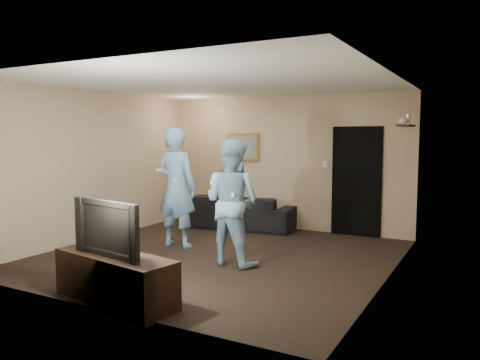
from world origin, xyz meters
The scene contains 19 objects.
ground centered at (0.00, 0.00, 0.00)m, with size 5.00×5.00×0.00m, color black.
ceiling centered at (0.00, 0.00, 2.60)m, with size 5.00×5.00×0.04m, color silver.
wall_back centered at (0.00, 2.50, 1.30)m, with size 5.00×0.04×2.60m, color tan.
wall_front centered at (0.00, -2.50, 1.30)m, with size 5.00×0.04×2.60m, color tan.
wall_left centered at (-2.50, 0.00, 1.30)m, with size 0.04×5.00×2.60m, color tan.
wall_right centered at (2.50, 0.00, 1.30)m, with size 0.04×5.00×2.60m, color tan.
sofa centered at (-0.79, 2.09, 0.33)m, with size 2.24×0.88×0.66m, color black.
throw_pillow centered at (-1.28, 2.09, 0.48)m, with size 0.42×0.13×0.42m, color #164434.
painting_frame centered at (-0.90, 2.48, 1.60)m, with size 0.72×0.05×0.57m, color olive.
painting_canvas centered at (-0.90, 2.45, 1.60)m, with size 0.62×0.01×0.47m, color slate.
doorway centered at (1.45, 2.47, 1.00)m, with size 0.90×0.06×2.00m, color black.
light_switch centered at (0.85, 2.48, 1.30)m, with size 0.08×0.02×0.12m, color silver.
wall_shelf centered at (2.39, 1.80, 1.99)m, with size 0.20×0.60×0.03m, color black.
shelf_vase centered at (2.39, 1.56, 2.08)m, with size 0.15×0.15×0.16m, color silver.
shelf_figurine centered at (2.39, 2.00, 2.09)m, with size 0.06×0.06×0.18m, color silver.
tv_console centered at (0.02, -2.25, 0.25)m, with size 1.56×0.50×0.56m, color black.
television centered at (0.02, -2.25, 0.83)m, with size 1.06×0.14×0.61m, color black.
wii_player_left centered at (-0.92, 0.19, 0.98)m, with size 0.73×0.53×1.96m.
wii_player_right centered at (0.39, -0.29, 0.89)m, with size 0.93×0.76×1.79m.
Camera 1 is at (3.63, -6.01, 1.83)m, focal length 35.00 mm.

